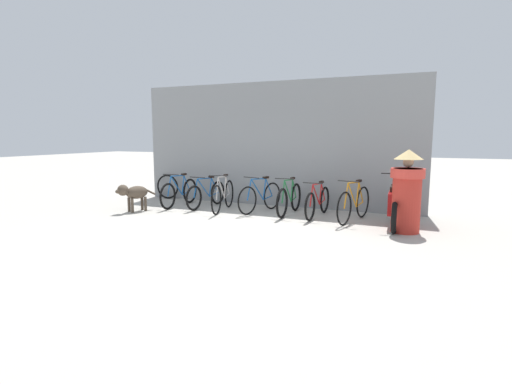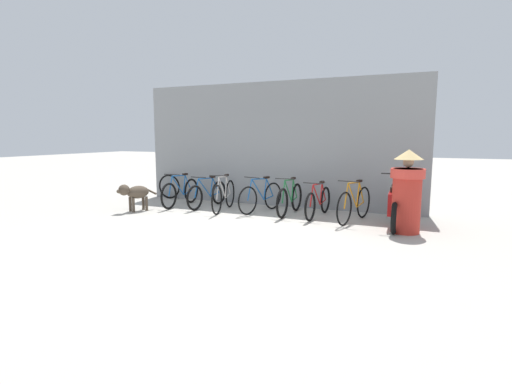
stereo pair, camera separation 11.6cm
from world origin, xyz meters
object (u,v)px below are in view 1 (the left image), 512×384
(bicycle_1, at_px, (206,194))
(bicycle_2, at_px, (223,196))
(bicycle_5, at_px, (318,202))
(motorcycle, at_px, (396,204))
(bicycle_0, at_px, (179,193))
(bicycle_4, at_px, (289,199))
(bicycle_3, at_px, (260,197))
(person_in_robes, at_px, (407,191))
(spare_tire_left, at_px, (168,187))
(bicycle_6, at_px, (354,204))
(stray_dog, at_px, (133,193))

(bicycle_1, bearing_deg, bicycle_2, 71.93)
(bicycle_5, height_order, motorcycle, motorcycle)
(bicycle_0, height_order, bicycle_4, bicycle_4)
(bicycle_3, relative_size, bicycle_4, 0.95)
(motorcycle, xyz_separation_m, person_in_robes, (0.22, -0.43, 0.35))
(bicycle_4, height_order, spare_tire_left, bicycle_4)
(bicycle_0, relative_size, bicycle_1, 1.03)
(bicycle_1, xyz_separation_m, bicycle_4, (2.28, -0.03, 0.03))
(bicycle_4, bearing_deg, person_in_robes, 74.07)
(bicycle_2, height_order, bicycle_3, bicycle_2)
(bicycle_2, xyz_separation_m, person_in_robes, (4.27, -0.53, 0.42))
(bicycle_6, bearing_deg, spare_tire_left, -87.21)
(motorcycle, relative_size, person_in_robes, 1.20)
(bicycle_2, xyz_separation_m, spare_tire_left, (-2.42, 1.05, -0.02))
(bicycle_3, relative_size, bicycle_6, 0.95)
(bicycle_1, height_order, bicycle_3, bicycle_3)
(bicycle_1, relative_size, bicycle_4, 1.01)
(bicycle_4, xyz_separation_m, spare_tire_left, (-4.06, 0.81, -0.01))
(motorcycle, bearing_deg, bicycle_5, -104.11)
(motorcycle, height_order, stray_dog, motorcycle)
(bicycle_0, bearing_deg, bicycle_2, 82.59)
(stray_dog, xyz_separation_m, person_in_robes, (6.22, 0.45, 0.34))
(bicycle_2, xyz_separation_m, bicycle_5, (2.33, 0.24, -0.04))
(bicycle_6, xyz_separation_m, stray_dog, (-5.13, -1.05, 0.08))
(bicycle_1, bearing_deg, bicycle_4, 93.99)
(bicycle_0, xyz_separation_m, bicycle_3, (2.27, 0.12, 0.01))
(bicycle_0, bearing_deg, bicycle_1, 98.35)
(bicycle_0, relative_size, bicycle_6, 1.03)
(bicycle_0, height_order, stray_dog, bicycle_0)
(bicycle_0, distance_m, spare_tire_left, 1.38)
(bicycle_1, distance_m, spare_tire_left, 1.95)
(spare_tire_left, bearing_deg, stray_dog, -76.94)
(motorcycle, bearing_deg, bicycle_1, -97.35)
(bicycle_4, relative_size, stray_dog, 1.70)
(person_in_robes, relative_size, spare_tire_left, 2.23)
(bicycle_4, xyz_separation_m, motorcycle, (2.40, -0.34, 0.10))
(bicycle_5, bearing_deg, bicycle_6, 81.75)
(bicycle_2, relative_size, spare_tire_left, 2.42)
(bicycle_0, relative_size, person_in_robes, 1.09)
(spare_tire_left, bearing_deg, person_in_robes, -13.23)
(motorcycle, bearing_deg, bicycle_4, -100.82)
(bicycle_1, bearing_deg, bicycle_6, 91.81)
(bicycle_5, bearing_deg, bicycle_2, -80.92)
(bicycle_2, distance_m, bicycle_4, 1.66)
(bicycle_0, distance_m, stray_dog, 1.26)
(bicycle_5, height_order, spare_tire_left, bicycle_5)
(bicycle_5, xyz_separation_m, person_in_robes, (1.94, -0.77, 0.46))
(stray_dog, bearing_deg, bicycle_0, 176.06)
(bicycle_2, xyz_separation_m, motorcycle, (4.05, -0.10, 0.08))
(bicycle_2, bearing_deg, bicycle_3, 95.02)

